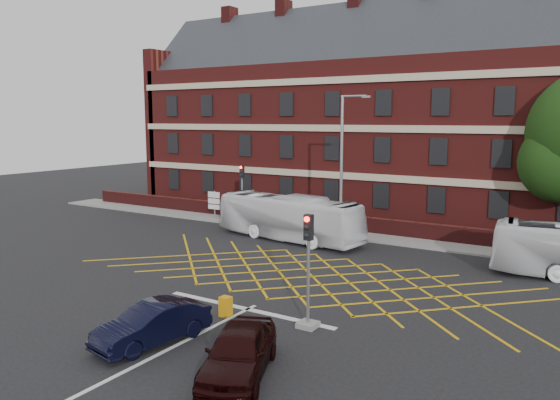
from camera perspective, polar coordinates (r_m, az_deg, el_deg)
The scene contains 15 objects.
ground at distance 25.49m, azimuth 1.23°, elevation -9.09°, with size 120.00×120.00×0.00m, color black.
victorian_building at distance 44.58m, azimuth 16.34°, elevation 8.33°, with size 51.00×12.17×20.40m.
boundary_wall at distance 36.79m, azimuth 11.67°, elevation -2.89°, with size 56.00×0.50×1.10m, color #471312.
far_pavement at distance 35.97m, azimuth 11.08°, elevation -3.92°, with size 60.00×3.00×0.12m, color slate.
box_junction_hatching at distance 27.15m, azimuth 3.41°, elevation -7.98°, with size 11.50×0.12×0.02m, color #CC990C.
stop_line at distance 22.71m, azimuth -3.39°, elevation -11.32°, with size 8.00×0.30×0.02m, color silver.
centre_line at distance 18.22m, azimuth -15.85°, elevation -16.82°, with size 0.15×14.00×0.02m, color silver.
bus_left at distance 34.86m, azimuth 0.91°, elevation -1.85°, with size 2.42×10.35×2.88m, color white.
car_navy at distance 19.77m, azimuth -13.21°, elevation -12.50°, with size 1.47×4.21×1.39m, color black.
car_maroon at distance 17.09m, azimuth -4.32°, elevation -15.50°, with size 1.79×4.45×1.51m, color black.
traffic_light_near at distance 20.31m, azimuth 2.96°, elevation -8.51°, with size 0.70×0.70×4.27m.
traffic_light_far at distance 40.98m, azimuth -3.97°, elevation 0.15°, with size 0.70×0.70×4.27m.
street_lamp at distance 33.13m, azimuth 6.49°, elevation 0.51°, with size 2.25×1.00×9.06m.
direction_signs at distance 42.33m, azimuth -6.91°, elevation -0.15°, with size 1.10×0.16×2.20m.
utility_cabinet at distance 21.92m, azimuth -5.70°, elevation -11.02°, with size 0.43×0.38×0.79m, color orange.
Camera 1 is at (12.42, -20.89, 7.71)m, focal length 35.00 mm.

